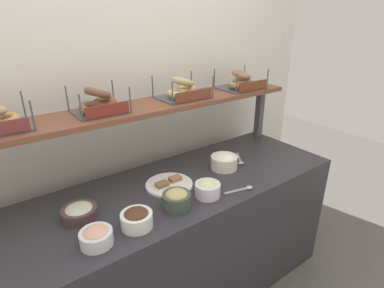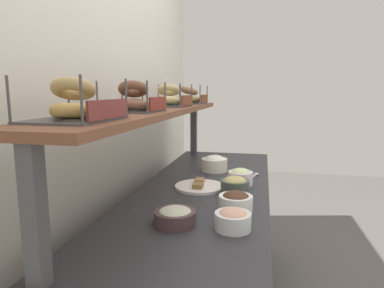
% 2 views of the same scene
% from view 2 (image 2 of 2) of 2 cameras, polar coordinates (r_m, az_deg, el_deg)
% --- Properties ---
extents(back_wall, '(3.34, 0.06, 2.40)m').
position_cam_2_polar(back_wall, '(1.94, -14.13, 3.63)').
color(back_wall, white).
rests_on(back_wall, ground_plane).
extents(deli_counter, '(2.14, 0.70, 0.85)m').
position_cam_2_polar(deli_counter, '(2.00, 1.97, -19.31)').
color(deli_counter, '#2D2D33').
rests_on(deli_counter, ground_plane).
extents(shelf_riser_left, '(0.05, 0.05, 0.40)m').
position_cam_2_polar(shelf_riser_left, '(0.98, -25.52, -11.27)').
color(shelf_riser_left, '#4C4C51').
rests_on(shelf_riser_left, deli_counter).
extents(shelf_riser_right, '(0.05, 0.05, 0.40)m').
position_cam_2_polar(shelf_riser_right, '(2.82, 0.31, 2.47)').
color(shelf_riser_right, '#4C4C51').
rests_on(shelf_riser_right, deli_counter).
extents(upper_shelf, '(2.10, 0.32, 0.03)m').
position_cam_2_polar(upper_shelf, '(1.83, -6.28, 5.57)').
color(upper_shelf, brown).
rests_on(upper_shelf, shelf_riser_left).
extents(bowl_lox_spread, '(0.14, 0.14, 0.08)m').
position_cam_2_polar(bowl_lox_spread, '(1.31, 7.07, -12.75)').
color(bowl_lox_spread, silver).
rests_on(bowl_lox_spread, deli_counter).
extents(bowl_hummus, '(0.15, 0.15, 0.10)m').
position_cam_2_polar(bowl_hummus, '(1.72, 7.44, -7.15)').
color(bowl_hummus, '#434F44').
rests_on(bowl_hummus, deli_counter).
extents(bowl_chocolate_spread, '(0.15, 0.15, 0.09)m').
position_cam_2_polar(bowl_chocolate_spread, '(1.49, 7.54, -9.83)').
color(bowl_chocolate_spread, white).
rests_on(bowl_chocolate_spread, deli_counter).
extents(bowl_tuna_salad, '(0.17, 0.17, 0.07)m').
position_cam_2_polar(bowl_tuna_salad, '(1.35, -2.91, -12.30)').
color(bowl_tuna_salad, '#4C3638').
rests_on(bowl_tuna_salad, deli_counter).
extents(bowl_scallion_spread, '(0.14, 0.14, 0.10)m').
position_cam_2_polar(bowl_scallion_spread, '(1.90, 8.35, -5.58)').
color(bowl_scallion_spread, white).
rests_on(bowl_scallion_spread, deli_counter).
extents(bowl_cream_cheese, '(0.17, 0.17, 0.11)m').
position_cam_2_polar(bowl_cream_cheese, '(2.20, 3.81, -3.32)').
color(bowl_cream_cheese, white).
rests_on(bowl_cream_cheese, deli_counter).
extents(serving_plate_white, '(0.27, 0.27, 0.04)m').
position_cam_2_polar(serving_plate_white, '(1.83, 1.33, -7.29)').
color(serving_plate_white, white).
rests_on(serving_plate_white, deli_counter).
extents(serving_spoon_near_plate, '(0.18, 0.06, 0.01)m').
position_cam_2_polar(serving_spoon_near_plate, '(2.10, 10.78, -5.35)').
color(serving_spoon_near_plate, '#B7B7BC').
rests_on(serving_spoon_near_plate, deli_counter).
extents(serving_spoon_by_edge, '(0.12, 0.15, 0.01)m').
position_cam_2_polar(serving_spoon_by_edge, '(2.36, 4.20, -3.60)').
color(serving_spoon_by_edge, '#B7B7BC').
rests_on(serving_spoon_by_edge, deli_counter).
extents(bagel_basket_sesame, '(0.31, 0.26, 0.14)m').
position_cam_2_polar(bagel_basket_sesame, '(1.13, -19.55, 6.09)').
color(bagel_basket_sesame, '#4C4C51').
rests_on(bagel_basket_sesame, upper_shelf).
extents(bagel_basket_cinnamon_raisin, '(0.28, 0.25, 0.15)m').
position_cam_2_polar(bagel_basket_cinnamon_raisin, '(1.57, -9.98, 7.28)').
color(bagel_basket_cinnamon_raisin, '#4C4C51').
rests_on(bagel_basket_cinnamon_raisin, upper_shelf).
extents(bagel_basket_plain, '(0.31, 0.25, 0.15)m').
position_cam_2_polar(bagel_basket_plain, '(2.08, -4.01, 7.77)').
color(bagel_basket_plain, '#4C4C51').
rests_on(bagel_basket_plain, upper_shelf).
extents(bagel_basket_everything, '(0.31, 0.25, 0.14)m').
position_cam_2_polar(bagel_basket_everything, '(2.56, -0.45, 8.00)').
color(bagel_basket_everything, '#4C4C51').
rests_on(bagel_basket_everything, upper_shelf).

